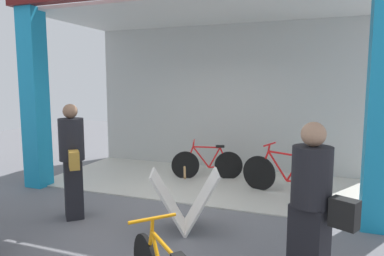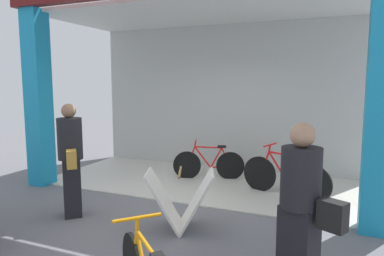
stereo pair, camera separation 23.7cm
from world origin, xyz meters
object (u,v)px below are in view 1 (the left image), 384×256
bicycle_inside_0 (207,164)px  pedestrian_2 (72,160)px  pedestrian_1 (312,202)px  sandwich_board_sign (185,200)px  bicycle_inside_1 (285,176)px

bicycle_inside_0 → pedestrian_2: size_ratio=0.83×
pedestrian_1 → sandwich_board_sign: bearing=154.1°
sandwich_board_sign → pedestrian_2: pedestrian_2 is taller
bicycle_inside_0 → bicycle_inside_1: bearing=-18.6°
bicycle_inside_0 → pedestrian_1: bearing=-57.0°
sandwich_board_sign → pedestrian_2: size_ratio=0.63×
bicycle_inside_0 → sandwich_board_sign: same height
bicycle_inside_1 → pedestrian_2: size_ratio=0.94×
sandwich_board_sign → pedestrian_1: 1.83m
pedestrian_2 → sandwich_board_sign: bearing=6.3°
sandwich_board_sign → pedestrian_1: pedestrian_1 is taller
pedestrian_1 → pedestrian_2: size_ratio=0.96×
bicycle_inside_1 → pedestrian_2: pedestrian_2 is taller
pedestrian_1 → bicycle_inside_1: bearing=100.8°
pedestrian_1 → pedestrian_2: bearing=169.6°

